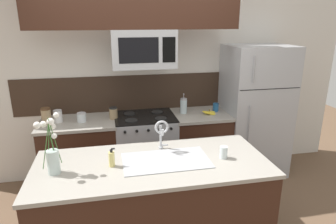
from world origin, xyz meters
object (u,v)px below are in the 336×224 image
(banana_bunch, at_px, (210,113))
(dish_soap_bottle, at_px, (112,159))
(drinking_glass, at_px, (224,152))
(storage_jar_tall, at_px, (46,116))
(refrigerator, at_px, (254,111))
(storage_jar_short, at_px, (82,117))
(coffee_tin, at_px, (216,107))
(microwave, at_px, (143,49))
(sink_faucet, at_px, (162,131))
(storage_jar_squat, at_px, (113,113))
(french_press, at_px, (184,106))
(stove_range, at_px, (146,149))
(storage_jar_medium, at_px, (58,116))
(flower_vase, at_px, (52,154))

(banana_bunch, xyz_separation_m, dish_soap_bottle, (-1.29, -1.20, 0.05))
(banana_bunch, relative_size, drinking_glass, 1.72)
(storage_jar_tall, bearing_deg, refrigerator, 0.73)
(storage_jar_short, distance_m, dish_soap_bottle, 1.28)
(refrigerator, distance_m, coffee_tin, 0.55)
(microwave, height_order, sink_faucet, microwave)
(microwave, xyz_separation_m, drinking_glass, (0.54, -1.28, -0.80))
(refrigerator, bearing_deg, coffee_tin, 176.85)
(refrigerator, xyz_separation_m, storage_jar_squat, (-1.90, -0.01, 0.09))
(storage_jar_squat, bearing_deg, french_press, 3.05)
(storage_jar_squat, xyz_separation_m, sink_faucet, (0.42, -1.04, 0.12))
(refrigerator, height_order, french_press, refrigerator)
(storage_jar_short, distance_m, french_press, 1.30)
(stove_range, bearing_deg, storage_jar_medium, 178.90)
(storage_jar_short, height_order, french_press, french_press)
(storage_jar_squat, xyz_separation_m, french_press, (0.91, 0.05, 0.03))
(sink_faucet, bearing_deg, refrigerator, 35.27)
(storage_jar_short, bearing_deg, sink_faucet, -51.67)
(storage_jar_medium, relative_size, storage_jar_squat, 1.01)
(stove_range, height_order, dish_soap_bottle, dish_soap_bottle)
(microwave, distance_m, storage_jar_tall, 1.40)
(microwave, xyz_separation_m, banana_bunch, (0.84, -0.04, -0.83))
(coffee_tin, bearing_deg, refrigerator, -3.15)
(sink_faucet, bearing_deg, storage_jar_squat, 111.75)
(storage_jar_medium, height_order, sink_faucet, sink_faucet)
(banana_bunch, bearing_deg, sink_faucet, -130.03)
(banana_bunch, bearing_deg, storage_jar_short, 178.61)
(storage_jar_short, height_order, drinking_glass, same)
(storage_jar_tall, height_order, french_press, french_press)
(storage_jar_short, bearing_deg, refrigerator, 1.06)
(storage_jar_tall, distance_m, drinking_glass, 2.14)
(storage_jar_tall, relative_size, banana_bunch, 1.02)
(storage_jar_short, xyz_separation_m, drinking_glass, (1.31, -1.28, 0.00))
(sink_faucet, bearing_deg, dish_soap_bottle, -154.45)
(dish_soap_bottle, bearing_deg, french_press, 53.74)
(storage_jar_medium, xyz_separation_m, drinking_glass, (1.59, -1.32, -0.02))
(storage_jar_short, distance_m, banana_bunch, 1.61)
(storage_jar_tall, bearing_deg, storage_jar_short, -1.18)
(storage_jar_squat, relative_size, flower_vase, 0.29)
(storage_jar_medium, height_order, french_press, french_press)
(coffee_tin, xyz_separation_m, drinking_glass, (-0.43, -1.35, 0.00))
(drinking_glass, bearing_deg, banana_bunch, 76.33)
(refrigerator, distance_m, drinking_glass, 1.64)
(stove_range, bearing_deg, storage_jar_tall, -179.31)
(stove_range, xyz_separation_m, french_press, (0.52, 0.06, 0.55))
(microwave, xyz_separation_m, refrigerator, (1.51, 0.04, -0.88))
(storage_jar_medium, xyz_separation_m, storage_jar_squat, (0.66, -0.01, -0.00))
(refrigerator, xyz_separation_m, drinking_glass, (-0.97, -1.32, 0.08))
(storage_jar_medium, distance_m, coffee_tin, 2.02)
(stove_range, xyz_separation_m, drinking_glass, (0.54, -1.30, 0.50))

